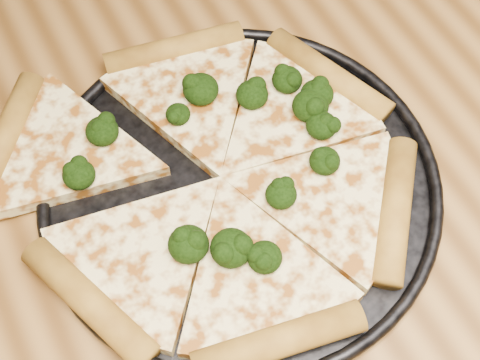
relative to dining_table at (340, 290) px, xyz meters
name	(u,v)px	position (x,y,z in m)	size (l,w,h in m)	color
dining_table	(340,290)	(0.00, 0.00, 0.00)	(1.20, 0.90, 0.75)	olive
pizza_pan	(240,185)	(-0.05, 0.09, 0.10)	(0.33, 0.33, 0.02)	black
pizza	(212,176)	(-0.07, 0.10, 0.11)	(0.36, 0.34, 0.02)	#F7E497
broccoli_florets	(235,151)	(-0.05, 0.11, 0.12)	(0.24, 0.19, 0.02)	black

